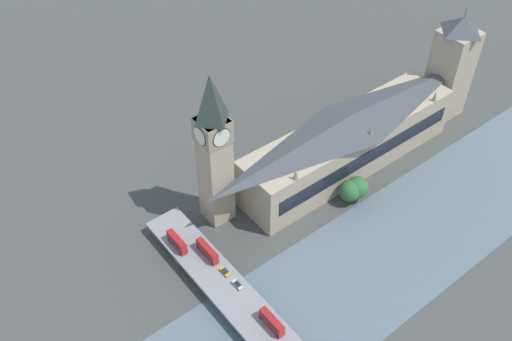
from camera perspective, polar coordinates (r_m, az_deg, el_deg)
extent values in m
plane|color=#424442|center=(245.30, 10.03, -2.02)|extent=(600.00, 600.00, 0.00)
cube|color=slate|center=(233.30, 15.41, -6.13)|extent=(49.28, 360.00, 0.30)
cube|color=tan|center=(249.05, 9.25, 2.52)|extent=(23.11, 106.03, 23.08)
cube|color=black|center=(242.75, 11.22, 1.31)|extent=(0.40, 97.55, 6.92)
pyramid|color=#3D4247|center=(240.33, 9.61, 5.08)|extent=(22.65, 103.91, 5.04)
cone|color=gray|center=(262.27, 17.48, 7.13)|extent=(2.20, 2.20, 5.00)
cone|color=gray|center=(235.13, 11.43, 3.81)|extent=(2.20, 2.20, 5.00)
cone|color=gray|center=(212.20, 4.01, -0.35)|extent=(2.20, 2.20, 5.00)
cube|color=tan|center=(215.32, -4.09, -0.03)|extent=(10.23, 10.23, 48.70)
cube|color=gray|center=(202.45, -4.36, 4.07)|extent=(10.85, 10.85, 9.21)
cylinder|color=black|center=(199.00, -3.49, 3.32)|extent=(0.50, 7.46, 7.46)
cylinder|color=silver|center=(198.93, -3.47, 3.31)|extent=(0.62, 6.90, 6.90)
cylinder|color=black|center=(205.97, -5.21, 4.79)|extent=(0.50, 7.46, 7.46)
cylinder|color=silver|center=(206.04, -5.23, 4.80)|extent=(0.62, 6.90, 6.90)
cylinder|color=black|center=(204.73, -3.15, 4.65)|extent=(7.46, 0.50, 7.46)
cylinder|color=silver|center=(204.78, -3.12, 4.66)|extent=(6.90, 0.62, 6.90)
cylinder|color=black|center=(200.27, -5.61, 3.48)|extent=(7.46, 0.50, 7.46)
cylinder|color=silver|center=(200.23, -5.63, 3.46)|extent=(6.90, 0.62, 6.90)
pyramid|color=#2D3833|center=(194.11, -4.58, 7.26)|extent=(10.44, 10.44, 18.48)
cube|color=tan|center=(286.77, 18.76, 9.19)|extent=(15.89, 15.89, 43.64)
pyramid|color=#3D4247|center=(274.48, 19.95, 13.57)|extent=(15.89, 15.89, 7.15)
cylinder|color=#333338|center=(272.02, 20.23, 14.59)|extent=(0.30, 0.30, 4.00)
cube|color=slate|center=(196.40, 0.95, -16.20)|extent=(3.00, 12.22, 4.09)
cube|color=slate|center=(218.52, -6.67, -7.99)|extent=(3.00, 12.22, 4.09)
cube|color=gray|center=(194.14, 0.96, -15.79)|extent=(130.55, 14.37, 1.20)
cube|color=red|center=(215.09, -7.88, -7.29)|extent=(10.50, 2.52, 2.06)
cube|color=black|center=(214.78, -7.89, -7.22)|extent=(9.45, 2.58, 0.91)
cube|color=red|center=(213.39, -7.94, -6.90)|extent=(10.29, 2.52, 2.42)
cube|color=black|center=(213.30, -7.94, -6.88)|extent=(9.45, 2.58, 1.16)
cube|color=maroon|center=(212.42, -7.97, -6.68)|extent=(10.19, 2.39, 0.16)
cylinder|color=black|center=(218.69, -8.22, -6.60)|extent=(1.08, 0.28, 1.08)
cylinder|color=black|center=(218.05, -8.73, -6.88)|extent=(1.08, 0.28, 1.08)
cylinder|color=black|center=(213.67, -6.98, -8.01)|extent=(1.08, 0.28, 1.08)
cylinder|color=black|center=(213.01, -7.50, -8.30)|extent=(1.08, 0.28, 1.08)
cube|color=red|center=(211.16, -4.88, -8.22)|extent=(11.31, 2.41, 2.05)
cube|color=black|center=(210.84, -4.89, -8.15)|extent=(10.18, 2.47, 0.90)
cube|color=red|center=(209.43, -4.91, -7.84)|extent=(11.08, 2.41, 2.40)
cube|color=black|center=(209.34, -4.92, -7.82)|extent=(10.18, 2.47, 1.15)
cube|color=maroon|center=(208.45, -4.94, -7.62)|extent=(10.97, 2.29, 0.16)
cylinder|color=black|center=(214.87, -5.36, -7.44)|extent=(1.05, 0.28, 1.05)
cylinder|color=black|center=(214.18, -5.85, -7.72)|extent=(1.05, 0.28, 1.05)
cylinder|color=black|center=(209.71, -3.88, -9.03)|extent=(1.05, 0.28, 1.05)
cylinder|color=black|center=(209.00, -4.37, -9.32)|extent=(1.05, 0.28, 1.05)
cube|color=red|center=(193.29, 1.58, -15.08)|extent=(10.75, 2.53, 1.93)
cube|color=black|center=(192.96, 1.58, -15.02)|extent=(9.67, 2.59, 0.85)
cube|color=red|center=(191.52, 1.59, -14.75)|extent=(10.53, 2.53, 2.26)
cube|color=black|center=(191.42, 1.59, -14.73)|extent=(9.67, 2.59, 1.08)
cube|color=maroon|center=(190.50, 1.60, -14.55)|extent=(10.42, 2.40, 0.16)
cylinder|color=black|center=(196.23, 1.00, -14.18)|extent=(1.16, 0.28, 1.16)
cylinder|color=black|center=(195.43, 0.45, -14.53)|extent=(1.16, 0.28, 1.16)
cylinder|color=black|center=(192.72, 2.70, -15.88)|extent=(1.16, 0.28, 1.16)
cylinder|color=black|center=(191.91, 2.15, -16.25)|extent=(1.16, 0.28, 1.16)
cube|color=silver|center=(203.07, -1.88, -11.34)|extent=(4.65, 1.80, 0.63)
cube|color=black|center=(202.57, -1.86, -11.28)|extent=(2.42, 1.62, 0.46)
cylinder|color=black|center=(204.41, -2.01, -10.94)|extent=(0.70, 0.22, 0.70)
cylinder|color=black|center=(203.87, -2.38, -11.16)|extent=(0.70, 0.22, 0.70)
cylinder|color=black|center=(202.65, -1.38, -11.60)|extent=(0.70, 0.22, 0.70)
cylinder|color=black|center=(202.10, -1.75, -11.83)|extent=(0.70, 0.22, 0.70)
cube|color=gold|center=(206.59, -3.14, -10.08)|extent=(4.44, 1.90, 0.63)
cube|color=black|center=(206.04, -3.12, -10.00)|extent=(2.31, 1.71, 0.58)
cylinder|color=black|center=(207.94, -3.23, -9.70)|extent=(0.67, 0.22, 0.67)
cylinder|color=black|center=(207.38, -3.62, -9.93)|extent=(0.67, 0.22, 0.67)
cylinder|color=black|center=(206.18, -2.65, -10.31)|extent=(0.67, 0.22, 0.67)
cylinder|color=black|center=(205.61, -3.04, -10.54)|extent=(0.67, 0.22, 0.67)
cylinder|color=brown|center=(239.01, 9.24, -2.91)|extent=(0.70, 0.70, 2.76)
sphere|color=#2D6633|center=(235.31, 9.38, -2.01)|extent=(9.17, 9.17, 9.17)
cylinder|color=brown|center=(240.56, 9.94, -2.61)|extent=(0.70, 0.70, 3.00)
sphere|color=#2D6633|center=(236.74, 10.10, -1.68)|extent=(9.37, 9.37, 9.37)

